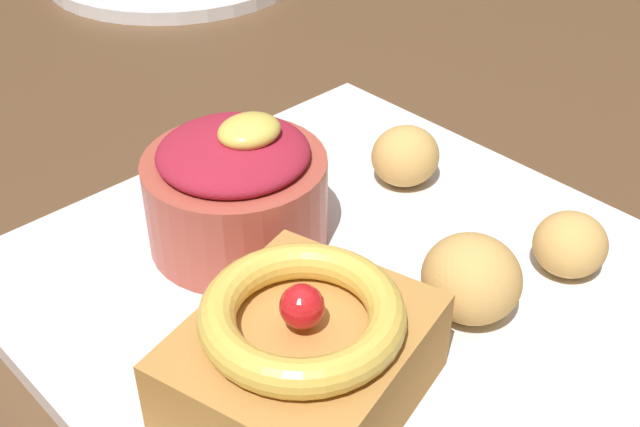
# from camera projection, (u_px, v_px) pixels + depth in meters

# --- Properties ---
(dining_table) EXTENTS (1.53, 0.96, 0.73)m
(dining_table) POSITION_uv_depth(u_px,v_px,m) (244.00, 219.00, 0.62)
(dining_table) COLOR brown
(dining_table) RESTS_ON ground_plane
(front_plate) EXTENTS (0.31, 0.31, 0.01)m
(front_plate) POSITION_uv_depth(u_px,v_px,m) (346.00, 283.00, 0.42)
(front_plate) COLOR white
(front_plate) RESTS_ON dining_table
(cake_slice) EXTENTS (0.12, 0.11, 0.06)m
(cake_slice) POSITION_uv_depth(u_px,v_px,m) (303.00, 354.00, 0.33)
(cake_slice) COLOR #B77F3D
(cake_slice) RESTS_ON front_plate
(berry_ramekin) EXTENTS (0.10, 0.10, 0.07)m
(berry_ramekin) POSITION_uv_depth(u_px,v_px,m) (236.00, 190.00, 0.42)
(berry_ramekin) COLOR #B24C3D
(berry_ramekin) RESTS_ON front_plate
(fritter_front) EXTENTS (0.04, 0.04, 0.03)m
(fritter_front) POSITION_uv_depth(u_px,v_px,m) (570.00, 244.00, 0.41)
(fritter_front) COLOR tan
(fritter_front) RESTS_ON front_plate
(fritter_middle) EXTENTS (0.04, 0.04, 0.04)m
(fritter_middle) POSITION_uv_depth(u_px,v_px,m) (405.00, 156.00, 0.48)
(fritter_middle) COLOR tan
(fritter_middle) RESTS_ON front_plate
(fritter_back) EXTENTS (0.05, 0.05, 0.04)m
(fritter_back) POSITION_uv_depth(u_px,v_px,m) (471.00, 278.00, 0.38)
(fritter_back) COLOR tan
(fritter_back) RESTS_ON front_plate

